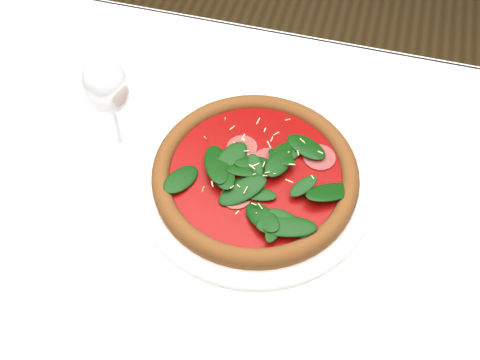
# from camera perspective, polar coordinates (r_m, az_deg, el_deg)

# --- Properties ---
(ground) EXTENTS (6.00, 6.00, 0.00)m
(ground) POSITION_cam_1_polar(r_m,az_deg,el_deg) (1.53, -1.56, -17.02)
(ground) COLOR brown
(ground) RESTS_ON ground
(dining_table) EXTENTS (1.21, 0.81, 0.75)m
(dining_table) POSITION_cam_1_polar(r_m,az_deg,el_deg) (0.93, -2.45, -4.58)
(dining_table) COLOR white
(dining_table) RESTS_ON ground
(plate) EXTENTS (0.38, 0.38, 0.02)m
(plate) POSITION_cam_1_polar(r_m,az_deg,el_deg) (0.85, 1.62, 0.07)
(plate) COLOR silver
(plate) RESTS_ON dining_table
(pizza) EXTENTS (0.34, 0.34, 0.04)m
(pizza) POSITION_cam_1_polar(r_m,az_deg,el_deg) (0.83, 1.65, 0.93)
(pizza) COLOR #985724
(pizza) RESTS_ON plate
(wine_glass) EXTENTS (0.07, 0.07, 0.18)m
(wine_glass) POSITION_cam_1_polar(r_m,az_deg,el_deg) (0.84, -14.04, 9.44)
(wine_glass) COLOR white
(wine_glass) RESTS_ON dining_table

